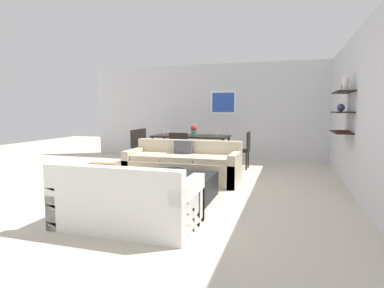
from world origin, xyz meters
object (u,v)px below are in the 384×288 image
(dining_chair_foot, at_px, (180,149))
(wine_glass_left_far, at_px, (167,130))
(decorative_bowl, at_px, (174,171))
(dining_chair_left_far, at_px, (146,143))
(sofa_beige, at_px, (183,166))
(dining_chair_left_near, at_px, (139,144))
(dining_table, at_px, (191,138))
(coffee_table, at_px, (172,186))
(wine_glass_right_near, at_px, (217,131))
(dining_chair_right_near, at_px, (244,148))
(loveseat_white, at_px, (127,202))
(wine_glass_left_near, at_px, (164,131))
(centerpiece_vase, at_px, (194,130))

(dining_chair_foot, xyz_separation_m, wine_glass_left_far, (-0.70, 0.97, 0.36))
(decorative_bowl, bearing_deg, dining_chair_left_far, 121.64)
(sofa_beige, distance_m, dining_chair_left_near, 2.43)
(dining_table, height_order, dining_chair_left_far, dining_chair_left_far)
(coffee_table, bearing_deg, sofa_beige, 100.07)
(dining_chair_left_near, relative_size, wine_glass_right_near, 4.94)
(dining_table, relative_size, dining_chair_left_far, 2.17)
(dining_table, height_order, dining_chair_foot, dining_chair_foot)
(decorative_bowl, distance_m, dining_chair_right_near, 2.96)
(coffee_table, bearing_deg, wine_glass_right_near, 88.61)
(sofa_beige, height_order, loveseat_white, same)
(dining_table, height_order, wine_glass_left_near, wine_glass_left_near)
(wine_glass_left_near, xyz_separation_m, centerpiece_vase, (0.78, 0.08, 0.03))
(loveseat_white, height_order, dining_table, loveseat_white)
(dining_chair_right_near, relative_size, wine_glass_right_near, 4.94)
(dining_chair_right_near, height_order, wine_glass_left_far, wine_glass_left_far)
(decorative_bowl, bearing_deg, dining_chair_left_near, 125.14)
(dining_chair_left_near, bearing_deg, dining_chair_foot, -25.75)
(wine_glass_left_near, relative_size, centerpiece_vase, 0.61)
(dining_table, distance_m, dining_chair_right_near, 1.39)
(dining_chair_foot, bearing_deg, dining_chair_right_near, 25.75)
(loveseat_white, xyz_separation_m, dining_chair_right_near, (0.81, 4.20, 0.21))
(dining_chair_left_near, bearing_deg, decorative_bowl, -54.86)
(loveseat_white, xyz_separation_m, dining_table, (-0.55, 4.40, 0.39))
(dining_chair_left_near, xyz_separation_m, dining_chair_left_far, (0.00, 0.41, 0.00))
(wine_glass_left_far, height_order, centerpiece_vase, centerpiece_vase)
(decorative_bowl, bearing_deg, wine_glass_right_near, 89.23)
(dining_chair_foot, height_order, wine_glass_left_near, wine_glass_left_near)
(coffee_table, height_order, wine_glass_left_far, wine_glass_left_far)
(coffee_table, relative_size, wine_glass_left_far, 8.01)
(coffee_table, xyz_separation_m, dining_chair_left_near, (-1.99, 2.89, 0.31))
(coffee_table, bearing_deg, wine_glass_left_near, 114.06)
(dining_chair_left_near, relative_size, centerpiece_vase, 3.25)
(dining_chair_left_near, bearing_deg, dining_chair_left_far, 90.00)
(dining_chair_left_near, relative_size, dining_chair_right_near, 1.00)
(wine_glass_left_near, bearing_deg, dining_table, 9.12)
(coffee_table, distance_m, decorative_bowl, 0.24)
(dining_table, bearing_deg, loveseat_white, -82.85)
(wine_glass_left_far, bearing_deg, dining_chair_left_far, 172.06)
(coffee_table, relative_size, decorative_bowl, 3.60)
(decorative_bowl, bearing_deg, dining_chair_right_near, 76.31)
(wine_glass_left_far, distance_m, wine_glass_right_near, 1.42)
(wine_glass_left_near, bearing_deg, loveseat_white, -73.70)
(dining_chair_left_far, bearing_deg, decorative_bowl, -58.36)
(wine_glass_left_far, bearing_deg, dining_chair_right_near, -8.74)
(loveseat_white, bearing_deg, wine_glass_left_far, 105.53)
(sofa_beige, xyz_separation_m, centerpiece_vase, (-0.33, 1.82, 0.60))
(sofa_beige, height_order, decorative_bowl, sofa_beige)
(coffee_table, height_order, dining_chair_left_near, dining_chair_left_near)
(dining_chair_left_near, xyz_separation_m, wine_glass_left_near, (0.66, 0.09, 0.36))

